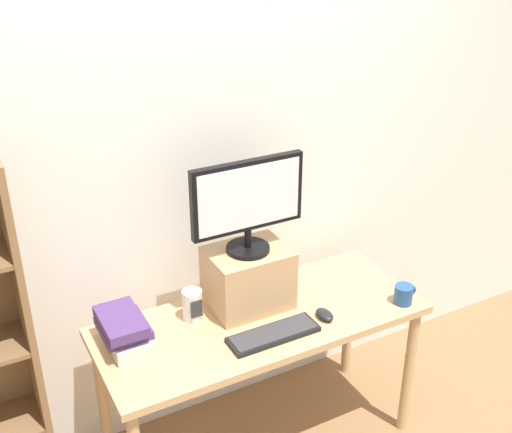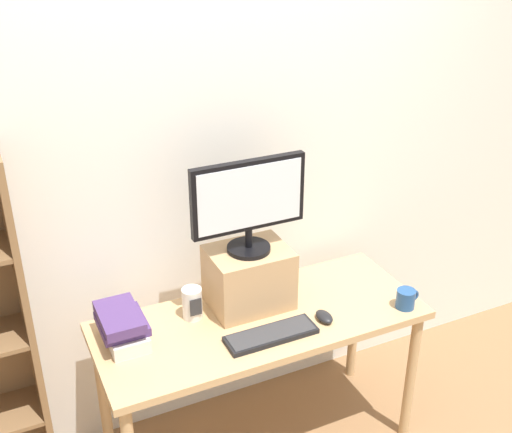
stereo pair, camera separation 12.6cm
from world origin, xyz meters
The scene contains 9 objects.
back_wall centered at (0.00, 0.44, 1.30)m, with size 7.00×0.08×2.60m.
desk centered at (0.00, 0.00, 0.67)m, with size 1.48×0.60×0.76m.
riser_box centered at (0.00, 0.12, 0.90)m, with size 0.36×0.28×0.28m.
computer_monitor centered at (0.00, 0.12, 1.28)m, with size 0.52×0.19×0.43m.
keyboard centered at (-0.02, -0.15, 0.77)m, with size 0.40×0.13×0.02m.
computer_mouse centered at (0.25, -0.14, 0.77)m, with size 0.06×0.10×0.04m.
book_stack centered at (-0.60, 0.09, 0.83)m, with size 0.19×0.26×0.15m.
coffee_mug centered at (0.64, -0.21, 0.80)m, with size 0.12×0.09×0.09m.
desk_speaker centered at (-0.27, 0.13, 0.83)m, with size 0.09×0.09×0.15m.
Camera 2 is at (-1.03, -2.13, 2.43)m, focal length 45.00 mm.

